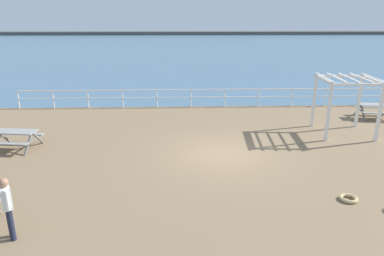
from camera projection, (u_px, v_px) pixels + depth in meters
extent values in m
cube|color=#846B4C|center=(222.00, 155.00, 14.39)|extent=(30.00, 24.00, 0.20)
cube|color=#476B84|center=(189.00, 46.00, 64.56)|extent=(142.00, 90.00, 0.01)
cube|color=#4C4C47|center=(185.00, 34.00, 105.49)|extent=(142.00, 6.00, 1.80)
cube|color=white|center=(208.00, 90.00, 21.41)|extent=(23.00, 0.06, 0.06)
cube|color=white|center=(208.00, 97.00, 21.56)|extent=(23.00, 0.05, 0.05)
cylinder|color=white|center=(18.00, 100.00, 21.19)|extent=(0.07, 0.07, 1.05)
cylinder|color=white|center=(53.00, 99.00, 21.26)|extent=(0.07, 0.07, 1.05)
cylinder|color=white|center=(88.00, 99.00, 21.33)|extent=(0.07, 0.07, 1.05)
cylinder|color=white|center=(123.00, 99.00, 21.40)|extent=(0.07, 0.07, 1.05)
cylinder|color=white|center=(157.00, 98.00, 21.47)|extent=(0.07, 0.07, 1.05)
cylinder|color=white|center=(191.00, 98.00, 21.54)|extent=(0.07, 0.07, 1.05)
cylinder|color=white|center=(225.00, 98.00, 21.61)|extent=(0.07, 0.07, 1.05)
cylinder|color=white|center=(258.00, 98.00, 21.68)|extent=(0.07, 0.07, 1.05)
cylinder|color=white|center=(292.00, 97.00, 21.75)|extent=(0.07, 0.07, 1.05)
cylinder|color=white|center=(325.00, 97.00, 21.82)|extent=(0.07, 0.07, 1.05)
cylinder|color=white|center=(358.00, 97.00, 21.89)|extent=(0.07, 0.07, 1.05)
cube|color=gray|center=(14.00, 132.00, 14.62)|extent=(1.88, 0.94, 0.05)
cube|color=gray|center=(23.00, 134.00, 15.30)|extent=(1.82, 0.50, 0.04)
cube|color=gray|center=(6.00, 143.00, 14.12)|extent=(1.82, 0.50, 0.04)
cube|color=slate|center=(38.00, 138.00, 15.01)|extent=(0.19, 0.80, 0.79)
cube|color=slate|center=(28.00, 144.00, 14.30)|extent=(0.19, 0.80, 0.79)
cube|color=slate|center=(33.00, 140.00, 14.64)|extent=(0.26, 1.49, 0.04)
cube|color=slate|center=(3.00, 136.00, 15.17)|extent=(0.19, 0.80, 0.79)
cube|color=gray|center=(376.00, 105.00, 19.05)|extent=(1.87, 0.92, 0.05)
cube|color=gray|center=(371.00, 107.00, 19.73)|extent=(1.82, 0.48, 0.04)
cube|color=gray|center=(380.00, 113.00, 18.55)|extent=(1.82, 0.48, 0.04)
cube|color=slate|center=(358.00, 109.00, 19.58)|extent=(0.18, 0.80, 0.79)
cube|color=slate|center=(363.00, 113.00, 18.87)|extent=(0.18, 0.80, 0.79)
cube|color=slate|center=(361.00, 110.00, 19.21)|extent=(0.25, 1.50, 0.04)
cylinder|color=#1E2338|center=(11.00, 225.00, 8.66)|extent=(0.14, 0.14, 0.85)
cylinder|color=#1E2338|center=(10.00, 222.00, 8.80)|extent=(0.14, 0.14, 0.85)
cube|color=white|center=(6.00, 198.00, 8.51)|extent=(0.37, 0.40, 0.58)
cylinder|color=white|center=(7.00, 201.00, 8.33)|extent=(0.09, 0.09, 0.52)
cylinder|color=white|center=(5.00, 193.00, 8.68)|extent=(0.09, 0.09, 0.52)
sphere|color=#9E7051|center=(3.00, 183.00, 8.39)|extent=(0.23, 0.23, 0.23)
cube|color=white|center=(359.00, 103.00, 17.40)|extent=(0.12, 0.12, 2.50)
cube|color=white|center=(379.00, 114.00, 15.30)|extent=(0.12, 0.12, 2.50)
cube|color=white|center=(314.00, 102.00, 17.48)|extent=(0.12, 0.12, 2.50)
cube|color=white|center=(328.00, 114.00, 15.39)|extent=(0.12, 0.12, 2.50)
cube|color=white|center=(373.00, 80.00, 15.95)|extent=(0.30, 2.44, 0.12)
cube|color=white|center=(324.00, 80.00, 16.04)|extent=(0.30, 2.44, 0.12)
cube|color=white|center=(340.00, 76.00, 17.04)|extent=(2.44, 0.30, 0.12)
cube|color=white|center=(358.00, 85.00, 14.95)|extent=(2.44, 0.30, 0.12)
cube|color=white|center=(324.00, 77.00, 16.00)|extent=(0.27, 2.56, 0.04)
cube|color=white|center=(336.00, 77.00, 15.98)|extent=(0.27, 2.56, 0.04)
cube|color=white|center=(349.00, 77.00, 15.96)|extent=(0.27, 2.56, 0.04)
cube|color=white|center=(361.00, 77.00, 15.94)|extent=(0.27, 2.56, 0.04)
cube|color=white|center=(373.00, 78.00, 15.91)|extent=(0.27, 2.56, 0.04)
torus|color=tan|center=(348.00, 198.00, 10.66)|extent=(0.55, 0.55, 0.11)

